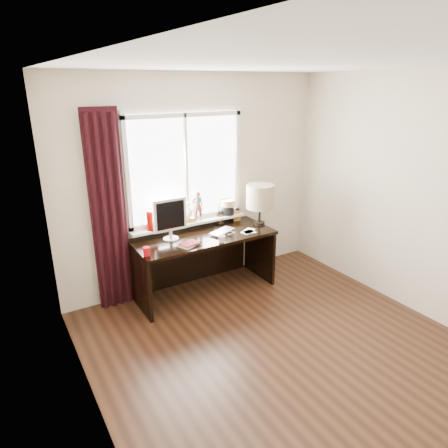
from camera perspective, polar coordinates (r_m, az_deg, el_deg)
floor at (r=4.03m, az=10.40°, el=-18.69°), size 3.50×4.00×0.00m
ceiling at (r=3.18m, az=13.45°, el=21.29°), size 3.50×4.00×0.00m
wall_back at (r=4.97m, az=-4.01°, el=5.85°), size 3.50×0.00×2.60m
wall_left at (r=2.62m, az=-18.10°, el=-8.17°), size 0.00×4.00×2.60m
wall_right at (r=4.72m, az=27.65°, el=2.87°), size 0.00×4.00×2.60m
laptop at (r=4.85m, az=-0.29°, el=-1.09°), size 0.41×0.34×0.03m
mug at (r=4.55m, az=-0.37°, el=-2.12°), size 0.12×0.12×0.09m
red_cup at (r=4.29m, az=-11.02°, el=-3.86°), size 0.07×0.07×0.09m
window at (r=4.87m, az=-5.08°, el=5.64°), size 1.52×0.20×1.40m
curtain at (r=4.55m, az=-16.16°, el=1.37°), size 0.38×0.09×2.25m
desk at (r=4.95m, az=-3.36°, el=-3.90°), size 1.70×0.70×0.75m
monitor at (r=4.60m, az=-7.73°, el=1.05°), size 0.40×0.18×0.49m
notebook_stack at (r=4.50m, az=-5.05°, el=-2.86°), size 0.27×0.24×0.03m
brush_holder at (r=5.16m, az=-0.56°, el=0.77°), size 0.09×0.09×0.25m
icon_frame at (r=5.25m, az=1.89°, el=1.15°), size 0.10×0.03×0.13m
table_lamp at (r=5.06m, az=5.18°, el=3.86°), size 0.35×0.35×0.52m
loose_papers at (r=4.90m, az=3.55°, el=-1.07°), size 0.23×0.21×0.00m
desk_cables at (r=4.93m, az=-0.26°, el=-0.87°), size 0.19×0.32×0.01m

